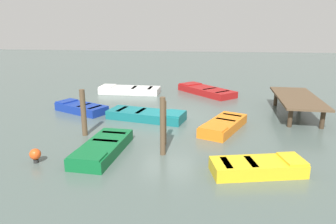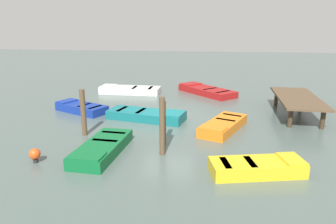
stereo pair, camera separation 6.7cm
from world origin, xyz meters
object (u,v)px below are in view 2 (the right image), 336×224
Objects in this scene: dock_segment at (297,99)px; rowboat_red at (206,91)px; mooring_piling_far_left at (83,113)px; marker_buoy at (35,154)px; rowboat_yellow at (257,167)px; mooring_piling_mid_right at (163,123)px; rowboat_orange at (223,125)px; rowboat_teal at (147,115)px; rowboat_blue at (81,108)px; mooring_piling_far_right at (162,127)px; rowboat_green at (102,148)px; rowboat_white at (130,90)px.

rowboat_red is (-4.43, -4.51, -0.62)m from dock_segment.
mooring_piling_far_left is 2.84m from marker_buoy.
mooring_piling_mid_right is (-2.00, -3.17, 0.61)m from rowboat_yellow.
rowboat_red is 7.23m from rowboat_orange.
rowboat_blue is at bearing 178.76° from rowboat_teal.
mooring_piling_far_right reaches higher than marker_buoy.
rowboat_green is at bearing 157.99° from rowboat_yellow.
mooring_piling_far_right is 4.22m from marker_buoy.
rowboat_green and rowboat_white have the same top height.
marker_buoy is at bearing -11.23° from mooring_piling_far_left.
mooring_piling_far_right reaches higher than rowboat_orange.
dock_segment is 1.61× the size of rowboat_blue.
rowboat_green is (-0.76, -5.12, -0.00)m from rowboat_yellow.
rowboat_yellow is 5.17m from rowboat_green.
mooring_piling_far_left reaches higher than rowboat_blue.
rowboat_white is 1.29× the size of rowboat_blue.
mooring_piling_far_right is at bearing 107.25° from marker_buoy.
rowboat_white is at bearing -158.69° from mooring_piling_far_right.
marker_buoy reaches higher than rowboat_white.
dock_segment is 1.28× the size of rowboat_teal.
mooring_piling_far_right reaches higher than mooring_piling_mid_right.
mooring_piling_far_left is at bearing 168.77° from marker_buoy.
marker_buoy reaches higher than rowboat_blue.
rowboat_teal is (1.69, -7.15, -0.62)m from dock_segment.
rowboat_yellow is 1.43× the size of mooring_piling_far_right.
mooring_piling_far_left is (-2.47, -6.48, 0.73)m from rowboat_yellow.
rowboat_white is 1.22× the size of rowboat_orange.
dock_segment is at bearing 24.78° from rowboat_teal.
rowboat_teal is 2.31× the size of mooring_piling_mid_right.
mooring_piling_mid_right reaches higher than rowboat_white.
marker_buoy is at bearing 89.41° from rowboat_white.
rowboat_yellow is (6.65, -2.70, -0.62)m from dock_segment.
rowboat_blue is 3.74m from mooring_piling_far_left.
rowboat_teal is at bearing 112.83° from rowboat_red.
rowboat_red is at bearing 151.55° from mooring_piling_far_left.
mooring_piling_mid_right is (2.97, 1.28, 0.61)m from rowboat_teal.
rowboat_orange is at bearing 143.34° from rowboat_red.
mooring_piling_mid_right is at bearing -49.89° from dock_segment.
mooring_piling_mid_right reaches higher than rowboat_yellow.
dock_segment is 6.35m from rowboat_red.
dock_segment reaches higher than marker_buoy.
marker_buoy reaches higher than rowboat_yellow.
dock_segment is at bearing 54.30° from rowboat_yellow.
rowboat_red is 2.41× the size of mooring_piling_mid_right.
rowboat_orange is (2.74, -3.61, -0.62)m from dock_segment.
rowboat_blue is (5.30, -6.25, 0.00)m from rowboat_red.
rowboat_green is 4.26m from rowboat_teal.
rowboat_teal is 5.80m from marker_buoy.
rowboat_white is 4.97m from rowboat_blue.
rowboat_green is 0.82× the size of rowboat_teal.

